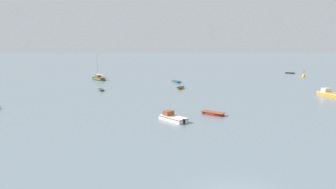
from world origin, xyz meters
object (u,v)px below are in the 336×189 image
rowboat_moored_5 (290,73)px  rowboat_moored_1 (213,114)px  motorboat_moored_1 (170,118)px  sailboat_moored_0 (99,79)px  rowboat_moored_6 (176,82)px  rowboat_moored_2 (101,90)px  motorboat_moored_0 (327,94)px  rowboat_moored_3 (181,88)px  channel_buoy (304,76)px

rowboat_moored_5 → rowboat_moored_1: bearing=91.3°
motorboat_moored_1 → sailboat_moored_0: (-13.18, 47.96, 0.07)m
rowboat_moored_6 → rowboat_moored_2: bearing=101.4°
motorboat_moored_1 → rowboat_moored_6: 39.51m
motorboat_moored_0 → rowboat_moored_1: 29.76m
rowboat_moored_3 → rowboat_moored_5: 55.24m
rowboat_moored_1 → rowboat_moored_5: bearing=-85.0°
rowboat_moored_1 → rowboat_moored_3: rowboat_moored_1 is taller
motorboat_moored_0 → rowboat_moored_6: 35.39m
rowboat_moored_1 → rowboat_moored_5: 72.96m
rowboat_moored_2 → rowboat_moored_3: 17.67m
rowboat_moored_1 → channel_buoy: (43.40, 44.62, 0.30)m
motorboat_moored_0 → rowboat_moored_5: (19.01, 44.15, -0.17)m
motorboat_moored_0 → motorboat_moored_1: (-33.48, -14.35, -0.05)m
rowboat_moored_1 → motorboat_moored_1: 6.73m
rowboat_moored_2 → motorboat_moored_1: motorboat_moored_1 is taller
rowboat_moored_1 → rowboat_moored_6: 36.86m
motorboat_moored_0 → rowboat_moored_2: 46.17m
sailboat_moored_0 → motorboat_moored_1: bearing=161.7°
motorboat_moored_1 → rowboat_moored_6: bearing=-44.5°
rowboat_moored_3 → motorboat_moored_0: bearing=-88.5°
rowboat_moored_6 → channel_buoy: size_ratio=1.74×
motorboat_moored_0 → rowboat_moored_6: bearing=37.5°
rowboat_moored_3 → channel_buoy: bearing=-38.5°
rowboat_moored_3 → sailboat_moored_0: 28.58m
motorboat_moored_0 → rowboat_moored_3: (-26.71, 13.15, -0.17)m
rowboat_moored_1 → rowboat_moored_5: size_ratio=1.05×
rowboat_moored_5 → motorboat_moored_1: bearing=88.5°
channel_buoy → rowboat_moored_2: bearing=-162.3°
rowboat_moored_2 → rowboat_moored_6: bearing=107.0°
rowboat_moored_5 → channel_buoy: bearing=118.0°
rowboat_moored_2 → rowboat_moored_6: (18.73, 11.63, 0.04)m
rowboat_moored_1 → rowboat_moored_2: (-17.36, 25.21, -0.03)m
sailboat_moored_0 → channel_buoy: 63.06m
motorboat_moored_0 → rowboat_moored_6: (-25.65, 24.38, -0.15)m
rowboat_moored_5 → channel_buoy: channel_buoy is taller
rowboat_moored_3 → sailboat_moored_0: size_ratio=0.45×
rowboat_moored_1 → rowboat_moored_2: bearing=-11.3°
rowboat_moored_2 → channel_buoy: bearing=92.9°
rowboat_moored_2 → rowboat_moored_6: rowboat_moored_6 is taller
rowboat_moored_2 → sailboat_moored_0: 20.99m
rowboat_moored_5 → channel_buoy: size_ratio=1.44×
rowboat_moored_5 → motorboat_moored_0: bearing=107.1°
rowboat_moored_5 → sailboat_moored_0: size_ratio=0.42×
sailboat_moored_0 → rowboat_moored_6: (21.02, -9.23, -0.18)m
channel_buoy → rowboat_moored_6: bearing=-169.5°
motorboat_moored_0 → motorboat_moored_1: 36.43m
rowboat_moored_1 → channel_buoy: 62.25m
rowboat_moored_3 → channel_buoy: 47.10m
rowboat_moored_3 → motorboat_moored_1: bearing=-166.2°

